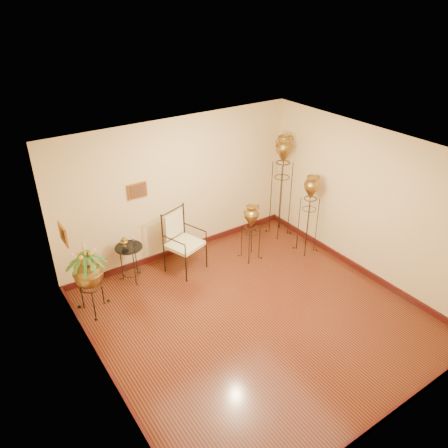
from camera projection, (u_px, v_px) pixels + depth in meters
ground at (255, 317)px, 7.27m from camera, size 5.00×5.00×0.00m
room_shell at (259, 226)px, 6.44m from camera, size 5.02×5.02×2.81m
amphora_tall at (281, 186)px, 9.19m from camera, size 0.47×0.47×2.24m
amphora_mid at (309, 214)px, 8.71m from camera, size 0.48×0.48×1.67m
amphora_short at (251, 232)px, 8.58m from camera, size 0.43×0.43×1.19m
planter_urn at (88, 271)px, 7.06m from camera, size 0.80×0.80×1.41m
armchair at (185, 242)px, 8.19m from camera, size 0.85×0.83×1.22m
side_table at (130, 262)px, 8.03m from camera, size 0.61×0.61×0.90m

